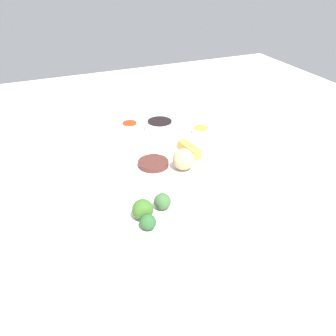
{
  "coord_description": "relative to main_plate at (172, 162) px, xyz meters",
  "views": [
    {
      "loc": [
        0.46,
        1.0,
        0.65
      ],
      "look_at": [
        0.06,
        0.08,
        0.06
      ],
      "focal_mm": 41.7,
      "sensor_mm": 36.0,
      "label": 1
    }
  ],
  "objects": [
    {
      "name": "tabletop",
      "position": [
        -0.01,
        0.01,
        -0.02
      ],
      "size": [
        2.2,
        2.2,
        0.02
      ],
      "primitive_type": "cube",
      "color": "silver",
      "rests_on": "ground"
    },
    {
      "name": "sauce_ramekin_hot_mustard_liquid",
      "position": [
        -0.19,
        -0.17,
        0.02
      ],
      "size": [
        0.05,
        0.05,
        0.0
      ],
      "primitive_type": "cylinder",
      "color": "yellow",
      "rests_on": "sauce_ramekin_hot_mustard"
    },
    {
      "name": "broccoli_floret_1",
      "position": [
        0.19,
        0.3,
        0.03
      ],
      "size": [
        0.04,
        0.04,
        0.04
      ],
      "primitive_type": "sphere",
      "color": "#2C5B2D",
      "rests_on": "broccoli_plate"
    },
    {
      "name": "stir_fry_heap",
      "position": [
        0.07,
        0.01,
        0.02
      ],
      "size": [
        0.1,
        0.1,
        0.02
      ],
      "primitive_type": "cylinder",
      "color": "#4F2822",
      "rests_on": "main_plate"
    },
    {
      "name": "teacup",
      "position": [
        0.33,
        -0.04,
        0.02
      ],
      "size": [
        0.07,
        0.07,
        0.06
      ],
      "primitive_type": "cylinder",
      "color": "silver",
      "rests_on": "tabletop"
    },
    {
      "name": "sauce_ramekin_sweet_and_sour",
      "position": [
        0.04,
        -0.32,
        0.0
      ],
      "size": [
        0.07,
        0.07,
        0.02
      ],
      "primitive_type": "cylinder",
      "color": "white",
      "rests_on": "tabletop"
    },
    {
      "name": "broccoli_plate",
      "position": [
        0.17,
        0.27,
        -0.0
      ],
      "size": [
        0.23,
        0.23,
        0.01
      ],
      "primitive_type": "cylinder",
      "color": "white",
      "rests_on": "tabletop"
    },
    {
      "name": "crab_rangoon_wonton",
      "position": [
        0.01,
        -0.07,
        0.01
      ],
      "size": [
        0.09,
        0.09,
        0.01
      ],
      "primitive_type": "cube",
      "rotation": [
        0.0,
        0.0,
        0.47
      ],
      "color": "beige",
      "rests_on": "main_plate"
    },
    {
      "name": "sauce_ramekin_hot_mustard",
      "position": [
        -0.19,
        -0.17,
        0.0
      ],
      "size": [
        0.07,
        0.07,
        0.02
      ],
      "primitive_type": "cylinder",
      "color": "white",
      "rests_on": "tabletop"
    },
    {
      "name": "rice_scoop",
      "position": [
        -0.01,
        0.07,
        0.04
      ],
      "size": [
        0.07,
        0.07,
        0.07
      ],
      "primitive_type": "sphere",
      "color": "tan",
      "rests_on": "main_plate"
    },
    {
      "name": "sauce_ramekin_sweet_and_sour_liquid",
      "position": [
        0.04,
        -0.32,
        0.02
      ],
      "size": [
        0.05,
        0.05,
        0.0
      ],
      "primitive_type": "cylinder",
      "color": "red",
      "rests_on": "sauce_ramekin_sweet_and_sour"
    },
    {
      "name": "spring_roll",
      "position": [
        -0.07,
        -0.01,
        0.02
      ],
      "size": [
        0.04,
        0.11,
        0.03
      ],
      "primitive_type": "cube",
      "rotation": [
        0.0,
        0.0,
        1.67
      ],
      "color": "gold",
      "rests_on": "main_plate"
    },
    {
      "name": "main_plate",
      "position": [
        0.0,
        0.0,
        0.0
      ],
      "size": [
        0.27,
        0.27,
        0.02
      ],
      "primitive_type": "cylinder",
      "color": "white",
      "rests_on": "tabletop"
    },
    {
      "name": "broccoli_floret_2",
      "position": [
        0.13,
        0.23,
        0.03
      ],
      "size": [
        0.05,
        0.05,
        0.05
      ],
      "primitive_type": "sphere",
      "color": "#3C6334",
      "rests_on": "broccoli_plate"
    },
    {
      "name": "soy_sauce_bowl",
      "position": [
        -0.06,
        -0.25,
        0.01
      ],
      "size": [
        0.11,
        0.11,
        0.04
      ],
      "primitive_type": "cylinder",
      "color": "white",
      "rests_on": "tabletop"
    },
    {
      "name": "broccoli_floret_0",
      "position": [
        0.19,
        0.25,
        0.03
      ],
      "size": [
        0.06,
        0.06,
        0.06
      ],
      "primitive_type": "sphere",
      "color": "#3A6624",
      "rests_on": "broccoli_plate"
    },
    {
      "name": "soy_sauce_bowl_liquid",
      "position": [
        -0.06,
        -0.25,
        0.03
      ],
      "size": [
        0.09,
        0.09,
        0.0
      ],
      "primitive_type": "cylinder",
      "color": "black",
      "rests_on": "soy_sauce_bowl"
    }
  ]
}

